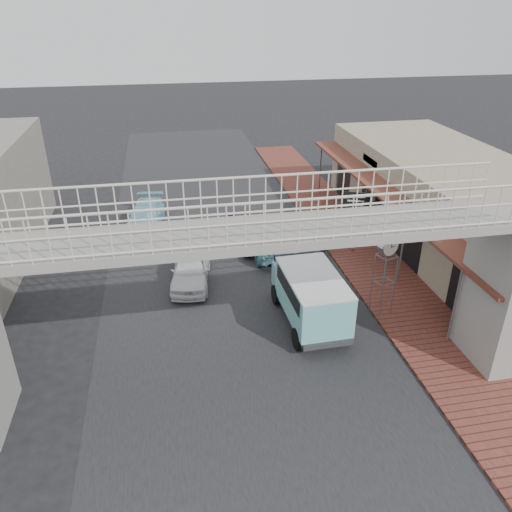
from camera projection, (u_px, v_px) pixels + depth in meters
name	position (u px, v px, depth m)	size (l,w,h in m)	color
ground	(236.00, 314.00, 18.69)	(120.00, 120.00, 0.00)	black
road_strip	(236.00, 314.00, 18.68)	(10.00, 60.00, 0.01)	black
sidewalk	(369.00, 262.00, 22.36)	(3.00, 40.00, 0.10)	brown
shophouse_row	(457.00, 206.00, 23.08)	(7.20, 18.00, 4.00)	gray
footbridge	(256.00, 298.00, 13.74)	(16.40, 2.40, 6.34)	gray
white_hatchback	(191.00, 269.00, 20.53)	(1.50, 3.73, 1.27)	white
dark_sedan	(249.00, 230.00, 24.00)	(1.35, 3.87, 1.28)	black
angkot_curb	(272.00, 236.00, 23.39)	(2.13, 4.62, 1.28)	#65A5AF
angkot_far	(146.00, 215.00, 25.84)	(1.67, 4.10, 1.19)	#7DC6D8
angkot_van	(311.00, 292.00, 17.64)	(2.03, 4.23, 2.04)	black
motorcycle_near	(334.00, 239.00, 23.22)	(0.63, 1.82, 0.95)	black
motorcycle_far	(332.00, 215.00, 25.79)	(0.45, 1.59, 0.96)	black
street_clock	(388.00, 249.00, 17.53)	(0.80, 0.75, 3.11)	#59595B
arrow_sign	(374.00, 204.00, 21.93)	(1.81, 1.22, 3.00)	#59595B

